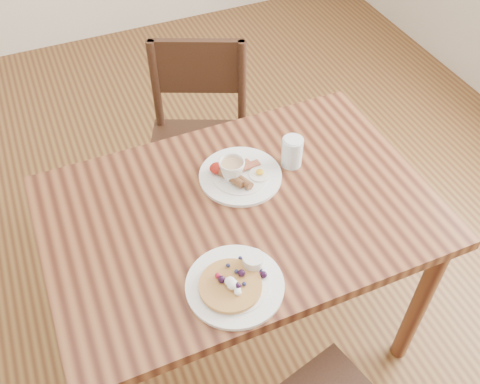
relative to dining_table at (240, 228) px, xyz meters
The scene contains 7 objects.
ground 0.65m from the dining_table, ahead, with size 5.00×5.00×0.00m, color #522E17.
dining_table is the anchor object (origin of this frame).
chair_far 0.66m from the dining_table, 82.26° to the left, with size 0.55×0.55×0.88m.
pancake_plate 0.31m from the dining_table, 115.58° to the right, with size 0.27×0.27×0.06m.
breakfast_plate 0.17m from the dining_table, 67.76° to the left, with size 0.27×0.27×0.04m.
teacup_saucer 0.18m from the dining_table, 79.18° to the left, with size 0.14×0.14×0.09m.
water_glass 0.30m from the dining_table, 25.96° to the left, with size 0.07×0.07×0.10m, color silver.
Camera 1 is at (-0.43, -1.01, 1.99)m, focal length 40.00 mm.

